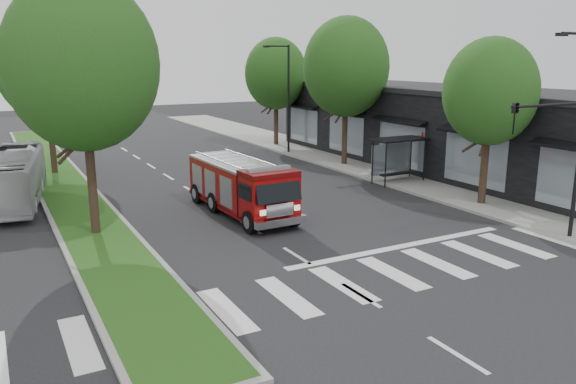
% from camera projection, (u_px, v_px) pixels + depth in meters
% --- Properties ---
extents(ground, '(140.00, 140.00, 0.00)m').
position_uv_depth(ground, '(297.00, 256.00, 20.49)').
color(ground, black).
rests_on(ground, ground).
extents(sidewalk_right, '(5.00, 80.00, 0.15)m').
position_uv_depth(sidewalk_right, '(393.00, 173.00, 34.81)').
color(sidewalk_right, gray).
rests_on(sidewalk_right, ground).
extents(median, '(3.00, 50.00, 0.15)m').
position_uv_depth(median, '(59.00, 179.00, 33.10)').
color(median, gray).
rests_on(median, ground).
extents(storefront_row, '(8.00, 30.00, 5.00)m').
position_uv_depth(storefront_row, '(450.00, 130.00, 36.33)').
color(storefront_row, black).
rests_on(storefront_row, ground).
extents(bus_shelter, '(3.20, 1.60, 2.61)m').
position_uv_depth(bus_shelter, '(398.00, 148.00, 32.17)').
color(bus_shelter, black).
rests_on(bus_shelter, ground).
extents(tree_right_near, '(4.40, 4.40, 8.05)m').
position_uv_depth(tree_right_near, '(490.00, 92.00, 26.25)').
color(tree_right_near, black).
rests_on(tree_right_near, ground).
extents(tree_right_mid, '(5.60, 5.60, 9.72)m').
position_uv_depth(tree_right_mid, '(346.00, 67.00, 36.29)').
color(tree_right_mid, black).
rests_on(tree_right_mid, ground).
extents(tree_right_far, '(5.00, 5.00, 8.73)m').
position_uv_depth(tree_right_far, '(276.00, 74.00, 44.99)').
color(tree_right_far, black).
rests_on(tree_right_far, ground).
extents(tree_median_near, '(5.80, 5.80, 10.16)m').
position_uv_depth(tree_median_near, '(82.00, 64.00, 21.27)').
color(tree_median_near, black).
rests_on(tree_median_near, ground).
extents(tree_median_far, '(5.60, 5.60, 9.72)m').
position_uv_depth(tree_median_far, '(45.00, 68.00, 33.32)').
color(tree_median_far, black).
rests_on(tree_median_far, ground).
extents(streetlight_right_near, '(4.08, 0.22, 8.00)m').
position_uv_depth(streetlight_right_near, '(568.00, 124.00, 20.86)').
color(streetlight_right_near, black).
rests_on(streetlight_right_near, ground).
extents(streetlight_right_far, '(2.11, 0.20, 8.00)m').
position_uv_depth(streetlight_right_far, '(287.00, 94.00, 41.35)').
color(streetlight_right_far, black).
rests_on(streetlight_right_far, ground).
extents(fire_engine, '(2.59, 7.72, 2.65)m').
position_uv_depth(fire_engine, '(241.00, 187.00, 25.81)').
color(fire_engine, '#510404').
rests_on(fire_engine, ground).
extents(city_bus, '(3.63, 9.59, 2.61)m').
position_uv_depth(city_bus, '(15.00, 177.00, 27.70)').
color(city_bus, silver).
rests_on(city_bus, ground).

